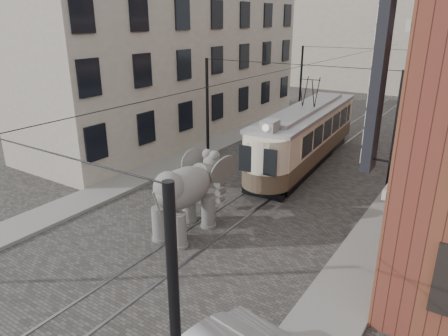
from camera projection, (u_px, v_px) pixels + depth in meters
The scene contains 9 objects.
ground at pixel (232, 213), 18.34m from camera, with size 120.00×120.00×0.00m, color #464341.
tram_rails at pixel (232, 213), 18.34m from camera, with size 1.54×80.00×0.02m, color slate, non-canonical shape.
sidewalk_right at pixel (370, 251), 15.22m from camera, with size 2.00×60.00×0.15m, color slate.
sidewalk_left at pixel (128, 182), 21.68m from camera, with size 2.00×60.00×0.15m, color slate.
stucco_building at pixel (179, 64), 30.18m from camera, with size 7.00×24.00×10.00m, color gray.
distant_block at pixel (418, 29), 47.37m from camera, with size 28.00×10.00×14.00m, color gray.
catenary at pixel (281, 124), 21.35m from camera, with size 11.00×30.20×6.00m, color black, non-canonical shape.
tram at pixel (307, 122), 24.03m from camera, with size 2.58×12.52×4.97m, color beige, non-canonical shape.
elephant at pixel (184, 198), 16.17m from camera, with size 2.72×4.94×3.03m, color #5E5C57, non-canonical shape.
Camera 1 is at (8.80, -14.04, 8.13)m, focal length 33.10 mm.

